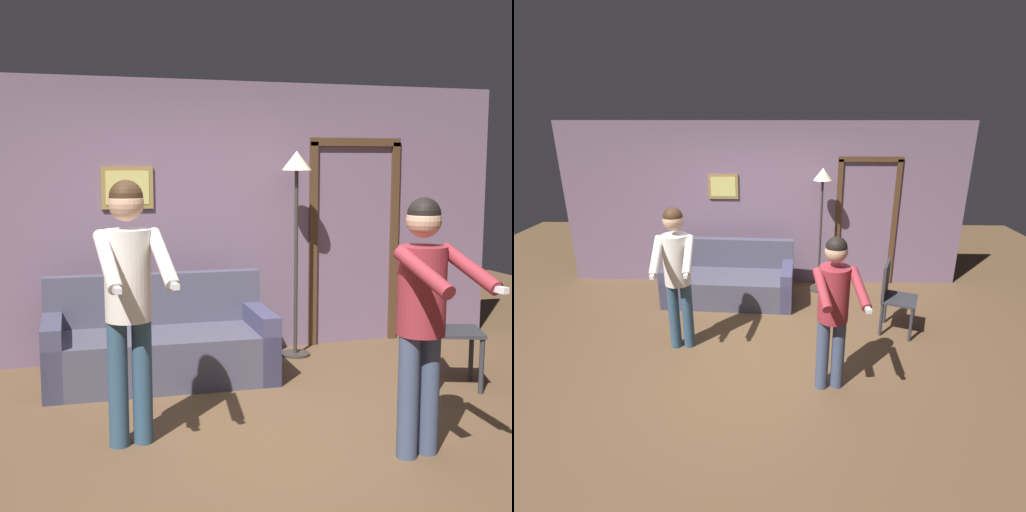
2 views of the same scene
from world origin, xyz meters
TOP-DOWN VIEW (x-y plane):
  - ground_plane at (0.00, 0.00)m, footprint 12.00×12.00m
  - back_wall_assembly at (0.02, 2.26)m, footprint 6.40×0.10m
  - couch at (-0.47, 1.52)m, footprint 1.94×0.94m
  - torchiere_lamp at (0.91, 1.89)m, footprint 0.28×0.28m
  - person_standing_left at (-0.88, 0.16)m, footprint 0.47×0.68m
  - person_standing_right at (0.82, -0.56)m, footprint 0.49×0.66m
  - dining_chair_distant at (1.74, 0.64)m, footprint 0.54×0.54m

SIDE VIEW (x-z plane):
  - ground_plane at x=0.00m, z-range 0.00..0.00m
  - couch at x=-0.47m, z-range -0.16..0.71m
  - dining_chair_distant at x=1.74m, z-range 0.06..0.99m
  - person_standing_right at x=0.82m, z-range 0.16..1.80m
  - person_standing_left at x=-0.88m, z-range 0.19..1.92m
  - back_wall_assembly at x=0.02m, z-range 0.00..2.60m
  - torchiere_lamp at x=0.91m, z-range 0.58..2.52m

